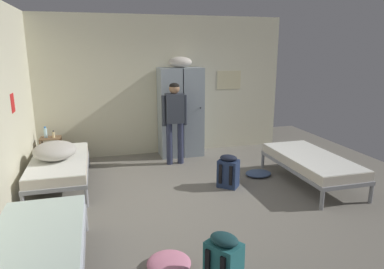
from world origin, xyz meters
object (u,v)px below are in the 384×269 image
Objects in this scene: lotion_bottle at (54,135)px; backpack_navy at (228,172)px; clothes_pile_pink at (169,263)px; bed_right at (311,162)px; shelf_unit at (51,149)px; bed_left_front at (36,248)px; locker_bank at (181,110)px; backpack_teal at (224,261)px; bedding_heap at (55,151)px; clothes_pile_denim at (258,173)px; bed_left_rear at (60,165)px; person_traveler at (175,116)px; water_bottle at (45,133)px.

lotion_bottle reaches higher than backpack_navy.
bed_right is at bearing 31.02° from clothes_pile_pink.
shelf_unit reaches higher than bed_left_front.
backpack_teal is at bearing -98.13° from locker_bank.
bedding_heap reaches higher than clothes_pile_denim.
bed_right is (4.07, -0.98, 0.00)m from bed_left_rear.
backpack_teal is at bearing -60.42° from bed_left_rear.
bed_left_rear is 2.78m from backpack_navy.
person_traveler reaches higher than lotion_bottle.
clothes_pile_pink is (-1.40, -1.91, -0.20)m from backpack_navy.
bed_left_rear is at bearing 29.17° from bedding_heap.
bed_left_rear is at bearing 90.00° from bed_left_front.
lotion_bottle reaches higher than clothes_pile_pink.
person_traveler is 2.91× the size of backpack_teal.
bed_right is 3.45× the size of backpack_teal.
bedding_heap is 2.84m from backpack_navy.
clothes_pile_denim is at bearing -57.30° from locker_bank.
person_traveler is at bearing 76.11° from clothes_pile_pink.
backpack_navy is at bearing -15.66° from bed_left_rear.
backpack_teal is at bearing -122.13° from clothes_pile_denim.
lotion_bottle is 0.26× the size of backpack_teal.
bedding_heap is (-0.05, 2.51, 0.25)m from bed_left_front.
bed_left_rear is 8.85× the size of water_bottle.
backpack_navy reaches higher than bed_left_front.
shelf_unit is 2.47m from person_traveler.
person_traveler reaches higher than water_bottle.
person_traveler is 3.41× the size of clothes_pile_denim.
shelf_unit is at bearing 115.26° from backpack_teal.
backpack_navy is at bearing -32.56° from water_bottle.
shelf_unit is 1.04× the size of backpack_teal.
clothes_pile_pink is at bearing -67.32° from water_bottle.
shelf_unit is 4.12m from clothes_pile_pink.
locker_bank reaches higher than person_traveler.
bed_left_rear is 4.19m from bed_right.
backpack_navy is at bearing 53.71° from clothes_pile_pink.
bed_right is 3.28m from clothes_pile_pink.
bed_left_rear and bed_right have the same top height.
clothes_pile_denim is at bearing 46.60° from clothes_pile_pink.
locker_bank is 2.90× the size of bedding_heap.
water_bottle reaches higher than bed_right.
shelf_unit is 1.18m from bed_left_rear.
water_bottle is 0.45× the size of clothes_pile_pink.
clothes_pile_pink is (1.60, -3.83, -0.60)m from water_bottle.
lotion_bottle is at bearing 146.93° from backpack_navy.
bed_right reaches higher than clothes_pile_pink.
backpack_teal is (1.91, -4.17, -0.37)m from lotion_bottle.
backpack_navy is (2.68, 1.78, -0.12)m from bed_left_front.
bed_left_front is 1.32m from clothes_pile_pink.
water_bottle is 0.46× the size of clothes_pile_denim.
bedding_heap is 2.26m from person_traveler.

